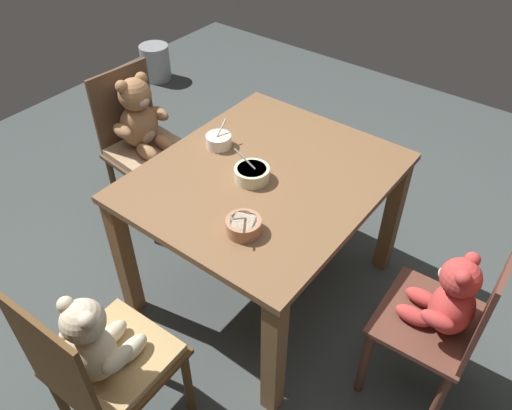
# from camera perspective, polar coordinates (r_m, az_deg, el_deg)

# --- Properties ---
(ground_plane) EXTENTS (5.20, 5.20, 0.04)m
(ground_plane) POSITION_cam_1_polar(r_m,az_deg,el_deg) (2.73, 0.84, -9.15)
(ground_plane) COLOR #3D4443
(dining_table) EXTENTS (1.12, 0.96, 0.73)m
(dining_table) POSITION_cam_1_polar(r_m,az_deg,el_deg) (2.28, 0.99, 1.00)
(dining_table) COLOR brown
(dining_table) RESTS_ON ground_plane
(teddy_chair_far_center) EXTENTS (0.44, 0.45, 0.89)m
(teddy_chair_far_center) POSITION_cam_1_polar(r_m,az_deg,el_deg) (2.85, -12.68, 8.15)
(teddy_chair_far_center) COLOR brown
(teddy_chair_far_center) RESTS_ON ground_plane
(teddy_chair_near_front) EXTENTS (0.42, 0.39, 0.90)m
(teddy_chair_near_front) POSITION_cam_1_polar(r_m,az_deg,el_deg) (2.06, 20.84, -10.85)
(teddy_chair_near_front) COLOR brown
(teddy_chair_near_front) RESTS_ON ground_plane
(teddy_chair_near_left) EXTENTS (0.42, 0.41, 0.90)m
(teddy_chair_near_left) POSITION_cam_1_polar(r_m,az_deg,el_deg) (1.90, -17.24, -15.86)
(teddy_chair_near_left) COLOR #533619
(teddy_chair_near_left) RESTS_ON ground_plane
(porridge_bowl_cream_center) EXTENTS (0.15, 0.16, 0.13)m
(porridge_bowl_cream_center) POSITION_cam_1_polar(r_m,az_deg,el_deg) (2.16, -0.47, 3.58)
(porridge_bowl_cream_center) COLOR beige
(porridge_bowl_cream_center) RESTS_ON dining_table
(porridge_bowl_terracotta_near_left) EXTENTS (0.15, 0.14, 0.13)m
(porridge_bowl_terracotta_near_left) POSITION_cam_1_polar(r_m,az_deg,el_deg) (1.91, -1.41, -2.34)
(porridge_bowl_terracotta_near_left) COLOR #B37353
(porridge_bowl_terracotta_near_left) RESTS_ON dining_table
(porridge_bowl_white_far_center) EXTENTS (0.13, 0.12, 0.12)m
(porridge_bowl_white_far_center) POSITION_cam_1_polar(r_m,az_deg,el_deg) (2.37, -4.23, 7.26)
(porridge_bowl_white_far_center) COLOR silver
(porridge_bowl_white_far_center) RESTS_ON dining_table
(metal_pail) EXTENTS (0.25, 0.25, 0.30)m
(metal_pail) POSITION_cam_1_polar(r_m,az_deg,el_deg) (4.61, -11.28, 15.52)
(metal_pail) COLOR #93969B
(metal_pail) RESTS_ON ground_plane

